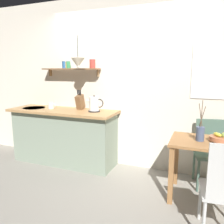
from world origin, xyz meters
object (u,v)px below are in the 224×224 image
at_px(electric_kettle, 94,104).
at_px(knife_block, 80,102).
at_px(dining_chair_near, 224,188).
at_px(coffee_mug_by_sink, 51,106).
at_px(dining_table, 212,153).
at_px(dining_chair_far, 211,149).
at_px(fruit_bowl, 220,138).
at_px(pendant_lamp, 78,63).
at_px(twig_vase, 200,133).

bearing_deg(electric_kettle, knife_block, 163.57).
xyz_separation_m(dining_chair_near, coffee_mug_by_sink, (-2.60, 1.02, 0.45)).
xyz_separation_m(dining_table, dining_chair_far, (-0.00, 0.44, -0.10)).
bearing_deg(fruit_bowl, dining_chair_far, 100.39).
bearing_deg(pendant_lamp, dining_chair_near, -24.58).
relative_size(dining_chair_far, coffee_mug_by_sink, 6.43).
distance_m(twig_vase, knife_block, 1.94).
bearing_deg(pendant_lamp, coffee_mug_by_sink, 170.49).
relative_size(twig_vase, pendant_lamp, 1.04).
bearing_deg(pendant_lamp, twig_vase, -7.60).
bearing_deg(twig_vase, dining_table, 4.01).
xyz_separation_m(dining_chair_near, dining_chair_far, (-0.09, 1.13, -0.02)).
bearing_deg(dining_table, electric_kettle, 168.42).
height_order(dining_chair_far, coffee_mug_by_sink, coffee_mug_by_sink).
xyz_separation_m(dining_chair_far, twig_vase, (-0.15, -0.45, 0.32)).
height_order(dining_chair_far, pendant_lamp, pendant_lamp).
bearing_deg(dining_chair_far, electric_kettle, -177.21).
relative_size(dining_chair_far, fruit_bowl, 3.84).
bearing_deg(dining_table, pendant_lamp, 173.30).
relative_size(dining_chair_far, twig_vase, 1.84).
height_order(fruit_bowl, pendant_lamp, pendant_lamp).
relative_size(dining_chair_near, twig_vase, 1.98).
xyz_separation_m(electric_kettle, coffee_mug_by_sink, (-0.80, -0.03, -0.06)).
bearing_deg(electric_kettle, twig_vase, -13.02).
bearing_deg(electric_kettle, pendant_lamp, -147.75).
distance_m(dining_chair_near, fruit_bowl, 0.77).
bearing_deg(pendant_lamp, dining_table, -6.70).
height_order(dining_chair_near, pendant_lamp, pendant_lamp).
bearing_deg(knife_block, coffee_mug_by_sink, -166.71).
xyz_separation_m(dining_chair_far, electric_kettle, (-1.71, -0.08, 0.53)).
relative_size(coffee_mug_by_sink, pendant_lamp, 0.30).
xyz_separation_m(dining_table, dining_chair_near, (0.09, -0.69, -0.08)).
relative_size(knife_block, pendant_lamp, 0.70).
relative_size(dining_chair_near, dining_chair_far, 1.08).
relative_size(dining_table, knife_block, 2.96).
bearing_deg(fruit_bowl, knife_block, 168.88).
bearing_deg(dining_table, dining_chair_near, -82.85).
height_order(dining_chair_near, fruit_bowl, dining_chair_near).
xyz_separation_m(dining_chair_near, electric_kettle, (-1.80, 1.04, 0.51)).
xyz_separation_m(dining_chair_far, pendant_lamp, (-1.92, -0.21, 1.16)).
height_order(dining_table, coffee_mug_by_sink, coffee_mug_by_sink).
bearing_deg(fruit_bowl, twig_vase, -169.61).
height_order(electric_kettle, coffee_mug_by_sink, electric_kettle).
relative_size(dining_table, dining_chair_near, 1.00).
bearing_deg(knife_block, dining_chair_near, -28.25).
xyz_separation_m(fruit_bowl, pendant_lamp, (-1.99, 0.20, 0.88)).
relative_size(twig_vase, knife_block, 1.49).
xyz_separation_m(fruit_bowl, electric_kettle, (-1.79, 0.32, 0.25)).
distance_m(dining_table, twig_vase, 0.27).
xyz_separation_m(twig_vase, coffee_mug_by_sink, (-2.37, 0.34, 0.14)).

